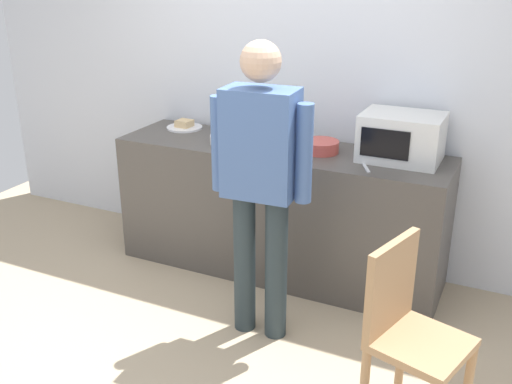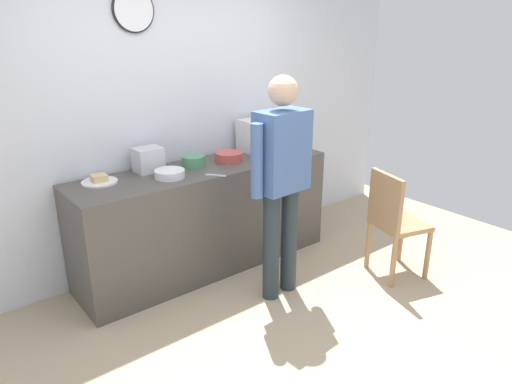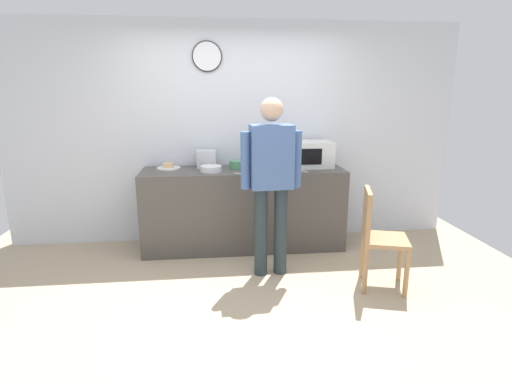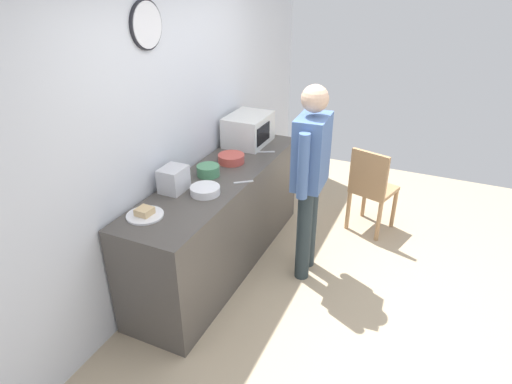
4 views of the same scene
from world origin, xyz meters
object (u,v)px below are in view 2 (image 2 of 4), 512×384
mixing_bowl (229,157)px  wooden_chair (394,220)px  spoon_utensil (216,175)px  person_standing (282,173)px  microwave (268,135)px  fork_utensil (274,158)px  sandwich_plate (99,181)px  cereal_bowl (170,174)px  salad_bowl (193,161)px  toaster (148,160)px

mixing_bowl → wooden_chair: size_ratio=0.26×
spoon_utensil → person_standing: person_standing is taller
microwave → fork_utensil: (-0.15, -0.26, -0.15)m
microwave → mixing_bowl: size_ratio=2.04×
mixing_bowl → fork_utensil: (0.37, -0.19, -0.04)m
person_standing → wooden_chair: person_standing is taller
sandwich_plate → cereal_bowl: bearing=-24.4°
sandwich_plate → spoon_utensil: sandwich_plate is taller
fork_utensil → wooden_chair: 1.17m
spoon_utensil → person_standing: 0.57m
fork_utensil → mixing_bowl: bearing=152.0°
fork_utensil → spoon_utensil: size_ratio=1.00×
mixing_bowl → sandwich_plate: bearing=174.0°
sandwich_plate → salad_bowl: salad_bowl is taller
spoon_utensil → wooden_chair: (1.20, -0.88, -0.41)m
sandwich_plate → salad_bowl: 0.80m
microwave → spoon_utensil: 0.93m
microwave → cereal_bowl: microwave is taller
toaster → spoon_utensil: size_ratio=1.29×
microwave → salad_bowl: bearing=-179.0°
salad_bowl → person_standing: person_standing is taller
salad_bowl → cereal_bowl: (-0.31, -0.15, -0.01)m
person_standing → fork_utensil: bearing=53.4°
mixing_bowl → toaster: 0.72m
cereal_bowl → mixing_bowl: size_ratio=0.98×
wooden_chair → fork_utensil: bearing=117.1°
cereal_bowl → wooden_chair: (1.51, -1.07, -0.44)m
salad_bowl → fork_utensil: salad_bowl is taller
cereal_bowl → person_standing: person_standing is taller
fork_utensil → spoon_utensil: same height
toaster → person_standing: bearing=-56.4°
sandwich_plate → spoon_utensil: 0.90m
toaster → wooden_chair: 2.11m
mixing_bowl → toaster: toaster is taller
spoon_utensil → person_standing: bearing=-62.3°
sandwich_plate → spoon_utensil: bearing=-27.1°
mixing_bowl → person_standing: (-0.07, -0.79, 0.06)m
toaster → mixing_bowl: bearing=-12.6°
fork_utensil → person_standing: person_standing is taller
wooden_chair → microwave: bearing=105.9°
toaster → fork_utensil: (1.07, -0.35, -0.10)m
toaster → cereal_bowl: bearing=-78.5°
salad_bowl → sandwich_plate: bearing=175.0°
sandwich_plate → fork_utensil: size_ratio=1.59×
sandwich_plate → microwave: bearing=-1.9°
wooden_chair → person_standing: bearing=157.8°
toaster → fork_utensil: toaster is taller
mixing_bowl → person_standing: 0.79m
sandwich_plate → toaster: size_ratio=1.23×
sandwich_plate → fork_utensil: 1.53m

